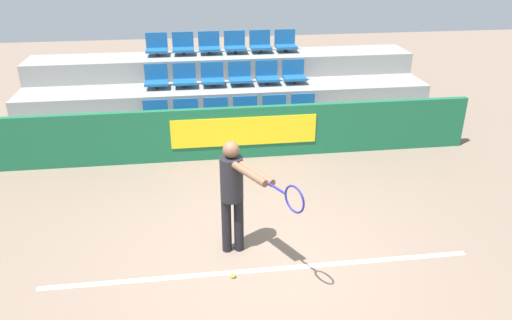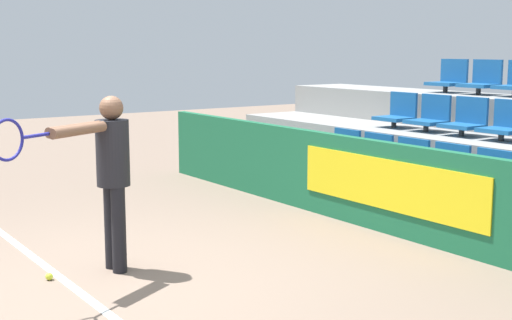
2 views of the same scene
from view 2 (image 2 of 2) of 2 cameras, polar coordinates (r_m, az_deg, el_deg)
name	(u,v)px [view 2 (image 2 of 2)]	position (r m, az deg, el deg)	size (l,w,h in m)	color
ground_plane	(101,285)	(6.36, -12.32, -9.74)	(30.00, 30.00, 0.00)	#7A6656
court_baseline	(76,289)	(6.29, -14.20, -10.00)	(5.54, 0.08, 0.01)	white
barrier_wall	(380,186)	(8.02, 9.90, -2.06)	(9.10, 0.14, 1.00)	#19603D
bleacher_tier_front	(417,203)	(8.51, 12.75, -3.41)	(8.70, 1.05, 0.46)	gray
bleacher_tier_middle	(476,175)	(9.25, 17.20, -1.17)	(8.70, 1.05, 0.91)	gray
stadium_chair_0	(341,151)	(9.56, 6.81, 0.70)	(0.49, 0.40, 0.49)	#333333
stadium_chair_1	(372,157)	(9.13, 9.27, 0.26)	(0.49, 0.40, 0.49)	#333333
stadium_chair_2	(407,163)	(8.72, 11.96, -0.22)	(0.49, 0.40, 0.49)	#333333
stadium_chair_3	(445,170)	(8.33, 14.92, -0.75)	(0.49, 0.40, 0.49)	#333333
stadium_chair_4	(489,177)	(7.96, 18.15, -1.33)	(0.49, 0.40, 0.49)	#333333
stadium_chair_6	(398,113)	(10.23, 11.27, 3.70)	(0.49, 0.40, 0.49)	#333333
stadium_chair_7	(430,116)	(9.83, 13.75, 3.41)	(0.49, 0.40, 0.49)	#333333
stadium_chair_8	(466,120)	(9.45, 16.44, 3.09)	(0.49, 0.40, 0.49)	#333333
stadium_chair_9	(506,124)	(9.09, 19.34, 2.73)	(0.49, 0.40, 0.49)	#333333
stadium_chair_12	(449,79)	(10.97, 15.18, 6.29)	(0.49, 0.40, 0.49)	#333333
stadium_chair_13	(482,80)	(10.60, 17.64, 6.10)	(0.49, 0.40, 0.49)	#333333
tennis_player	(108,166)	(6.46, -11.79, -0.49)	(0.82, 1.38, 1.60)	black
tennis_ball	(49,276)	(6.59, -16.21, -8.94)	(0.07, 0.07, 0.07)	#CCDB33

